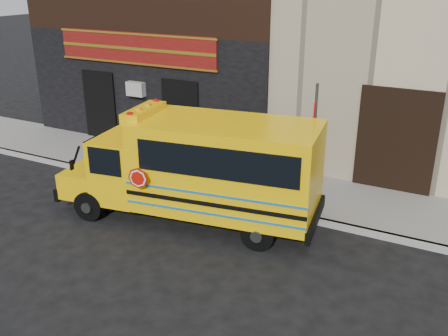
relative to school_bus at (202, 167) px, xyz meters
name	(u,v)px	position (x,y,z in m)	size (l,w,h in m)	color
ground	(176,244)	(0.05, -1.40, -1.51)	(120.00, 120.00, 0.00)	black
curb	(226,200)	(0.05, 1.20, -1.43)	(40.00, 0.20, 0.15)	#9E9E98
sidewalk	(248,182)	(0.05, 2.70, -1.43)	(40.00, 3.00, 0.15)	gray
school_bus	(202,167)	(0.00, 0.00, 0.00)	(7.13, 3.09, 2.92)	black
sign_pole	(313,145)	(2.32, 1.77, 0.43)	(0.08, 0.31, 3.55)	#3A413C
bicycle	(93,187)	(-3.14, -0.65, -0.95)	(0.53, 1.86, 1.12)	black
cyclist	(97,177)	(-3.05, -0.55, -0.66)	(0.62, 0.41, 1.71)	#111133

